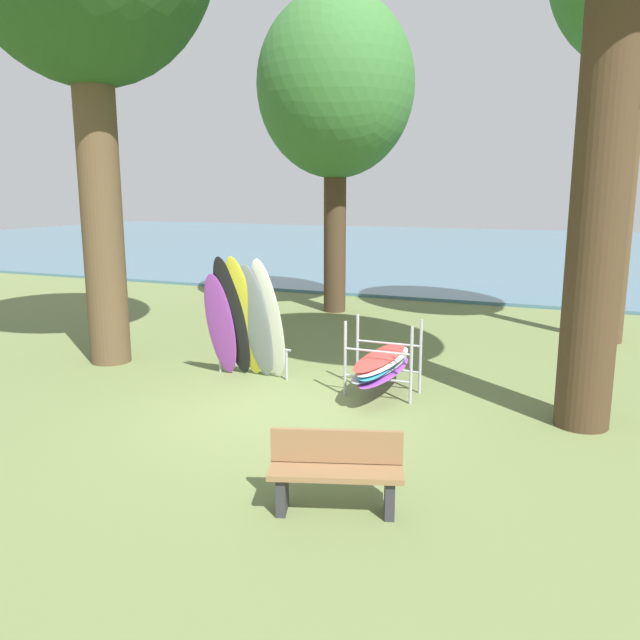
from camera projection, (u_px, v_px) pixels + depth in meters
name	position (u px, v px, depth m)	size (l,w,h in m)	color
ground_plane	(289.00, 411.00, 9.85)	(80.00, 80.00, 0.00)	olive
lake_water	(508.00, 250.00, 35.63)	(80.00, 36.00, 0.10)	#477084
tree_mid_behind	(336.00, 89.00, 16.73)	(4.11, 4.11, 8.35)	#42301E
leaning_board_pile	(245.00, 321.00, 11.22)	(1.52, 0.86, 2.25)	purple
board_storage_rack	(382.00, 364.00, 10.54)	(1.15, 2.13, 1.25)	#9EA0A5
park_bench	(336.00, 470.00, 6.71)	(1.46, 0.83, 0.85)	#2D2D33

